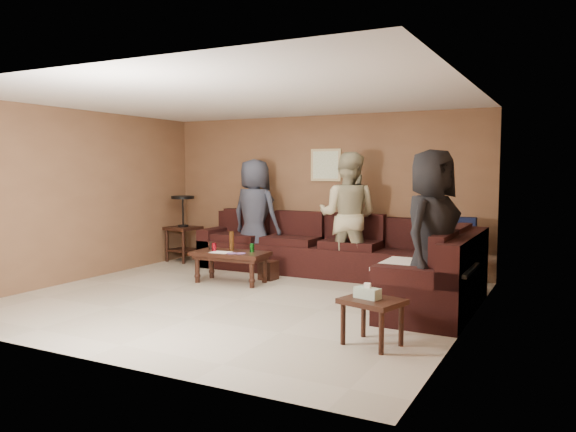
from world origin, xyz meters
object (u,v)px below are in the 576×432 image
at_px(sectional_sofa, 344,261).
at_px(side_table_right, 371,305).
at_px(coffee_table, 231,256).
at_px(end_table_left, 183,227).
at_px(waste_bin, 268,270).
at_px(person_middle, 348,216).
at_px(person_right, 431,235).
at_px(person_left, 255,214).

bearing_deg(sectional_sofa, side_table_right, -63.38).
bearing_deg(coffee_table, end_table_left, 145.99).
xyz_separation_m(waste_bin, person_middle, (1.01, 0.62, 0.80)).
bearing_deg(sectional_sofa, coffee_table, -155.13).
xyz_separation_m(end_table_left, person_right, (4.79, -1.87, 0.32)).
xyz_separation_m(sectional_sofa, person_left, (-1.75, 0.45, 0.57)).
height_order(coffee_table, person_right, person_right).
distance_m(end_table_left, waste_bin, 2.33).
distance_m(waste_bin, person_middle, 1.43).
xyz_separation_m(coffee_table, end_table_left, (-1.78, 1.20, 0.22)).
distance_m(sectional_sofa, person_right, 2.13).
bearing_deg(person_left, person_middle, -175.84).
xyz_separation_m(sectional_sofa, person_middle, (-0.10, 0.38, 0.62)).
bearing_deg(person_left, end_table_left, 4.55).
height_order(end_table_left, waste_bin, end_table_left).
relative_size(waste_bin, person_middle, 0.15).
xyz_separation_m(side_table_right, person_right, (0.27, 1.16, 0.54)).
xyz_separation_m(coffee_table, person_middle, (1.38, 1.07, 0.56)).
distance_m(person_left, person_middle, 1.65).
xyz_separation_m(sectional_sofa, waste_bin, (-1.11, -0.24, -0.19)).
height_order(side_table_right, person_middle, person_middle).
bearing_deg(waste_bin, end_table_left, 160.63).
xyz_separation_m(side_table_right, person_middle, (-1.36, 2.89, 0.56)).
height_order(sectional_sofa, person_left, person_left).
height_order(coffee_table, waste_bin, coffee_table).
distance_m(person_left, person_right, 3.74).
xyz_separation_m(coffee_table, person_right, (3.01, -0.67, 0.54)).
bearing_deg(waste_bin, side_table_right, -43.76).
distance_m(end_table_left, person_middle, 3.18).
height_order(side_table_right, person_left, person_left).
height_order(end_table_left, person_middle, person_middle).
height_order(waste_bin, person_middle, person_middle).
relative_size(coffee_table, waste_bin, 4.02).
height_order(sectional_sofa, side_table_right, sectional_sofa).
relative_size(end_table_left, person_right, 0.63).
bearing_deg(side_table_right, person_middle, 115.20).
distance_m(coffee_table, end_table_left, 2.16).
distance_m(coffee_table, person_left, 1.28).
bearing_deg(person_middle, person_left, -7.51).
distance_m(coffee_table, waste_bin, 0.63).
bearing_deg(end_table_left, person_left, -2.24).
xyz_separation_m(end_table_left, side_table_right, (4.52, -3.02, -0.23)).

